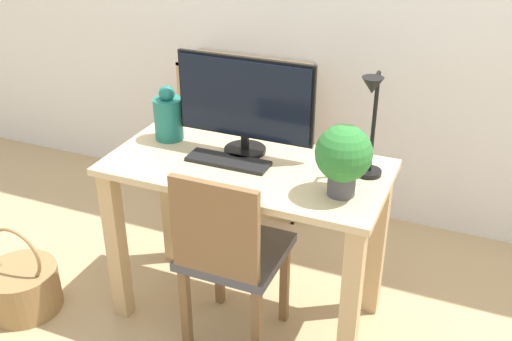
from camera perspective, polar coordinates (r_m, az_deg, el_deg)
The scene contains 10 objects.
ground_plane at distance 2.90m, azimuth -0.78°, elevation -13.11°, with size 10.00×10.00×0.00m, color tan.
desk at distance 2.55m, azimuth -0.86°, elevation -2.94°, with size 1.17×0.58×0.77m.
monitor at distance 2.49m, azimuth -1.08°, elevation 6.59°, with size 0.60×0.18×0.42m.
keyboard at distance 2.48m, azimuth -2.68°, elevation 0.90°, with size 0.35×0.11×0.02m.
vase at distance 2.68m, azimuth -8.34°, elevation 5.12°, with size 0.13×0.13×0.25m.
desk_lamp at distance 2.27m, azimuth 10.95°, elevation 4.98°, with size 0.10×0.19×0.44m.
potted_plant at distance 2.20m, azimuth 8.33°, elevation 1.36°, with size 0.21×0.21×0.28m.
chair at distance 2.45m, azimuth -2.55°, elevation -7.83°, with size 0.40×0.40×0.86m.
bookshelf at distance 3.56m, azimuth -2.84°, elevation 3.52°, with size 0.72×0.28×0.89m.
basket at distance 3.05m, azimuth -21.34°, elevation -10.31°, with size 0.34×0.34×0.44m.
Camera 1 is at (0.88, -2.01, 1.90)m, focal length 42.00 mm.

